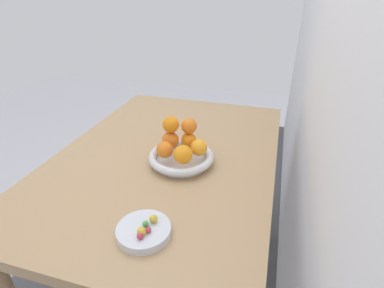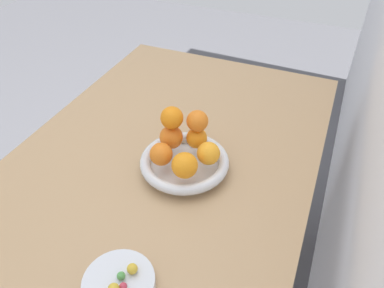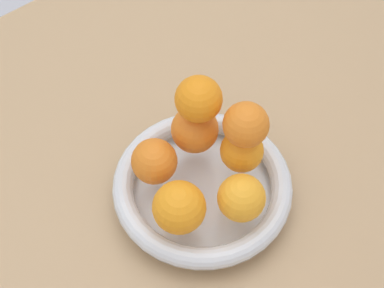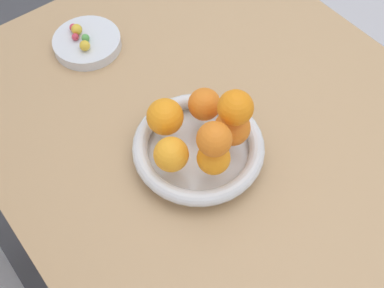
{
  "view_description": "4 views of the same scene",
  "coord_description": "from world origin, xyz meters",
  "px_view_note": "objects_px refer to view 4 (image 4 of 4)",
  "views": [
    {
      "loc": [
        0.87,
        0.35,
        1.28
      ],
      "look_at": [
        0.02,
        0.1,
        0.8
      ],
      "focal_mm": 28.0,
      "sensor_mm": 36.0,
      "label": 1
    },
    {
      "loc": [
        0.67,
        0.35,
        1.38
      ],
      "look_at": [
        0.07,
        0.1,
        0.85
      ],
      "focal_mm": 35.0,
      "sensor_mm": 36.0,
      "label": 2
    },
    {
      "loc": [
        0.3,
        0.35,
        1.38
      ],
      "look_at": [
        0.06,
        0.06,
        0.85
      ],
      "focal_mm": 55.0,
      "sensor_mm": 36.0,
      "label": 3
    },
    {
      "loc": [
        -0.29,
        0.35,
        1.43
      ],
      "look_at": [
        0.02,
        0.11,
        0.84
      ],
      "focal_mm": 45.0,
      "sensor_mm": 36.0,
      "label": 4
    }
  ],
  "objects_px": {
    "orange_2": "(171,154)",
    "candy_ball_2": "(86,38)",
    "candy_dish": "(87,43)",
    "orange_5": "(216,140)",
    "orange_4": "(232,128)",
    "candy_ball_3": "(75,37)",
    "candy_ball_4": "(73,28)",
    "orange_0": "(204,104)",
    "orange_3": "(215,160)",
    "dining_table": "(245,179)",
    "candy_ball_1": "(77,29)",
    "fruit_bowl": "(198,148)",
    "orange_6": "(235,108)",
    "orange_1": "(165,117)",
    "candy_ball_0": "(85,46)"
  },
  "relations": [
    {
      "from": "candy_ball_1",
      "to": "candy_ball_4",
      "type": "height_order",
      "value": "candy_ball_1"
    },
    {
      "from": "candy_ball_2",
      "to": "candy_ball_3",
      "type": "distance_m",
      "value": 0.02
    },
    {
      "from": "orange_2",
      "to": "candy_ball_2",
      "type": "distance_m",
      "value": 0.34
    },
    {
      "from": "candy_dish",
      "to": "orange_3",
      "type": "distance_m",
      "value": 0.39
    },
    {
      "from": "candy_ball_4",
      "to": "orange_6",
      "type": "bearing_deg",
      "value": -170.66
    },
    {
      "from": "orange_1",
      "to": "candy_ball_2",
      "type": "bearing_deg",
      "value": -1.61
    },
    {
      "from": "orange_1",
      "to": "orange_3",
      "type": "bearing_deg",
      "value": -172.97
    },
    {
      "from": "candy_ball_0",
      "to": "candy_ball_1",
      "type": "bearing_deg",
      "value": -12.19
    },
    {
      "from": "fruit_bowl",
      "to": "orange_6",
      "type": "relative_size",
      "value": 3.97
    },
    {
      "from": "orange_2",
      "to": "candy_ball_0",
      "type": "distance_m",
      "value": 0.32
    },
    {
      "from": "dining_table",
      "to": "orange_0",
      "type": "relative_size",
      "value": 20.09
    },
    {
      "from": "candy_ball_1",
      "to": "candy_ball_0",
      "type": "bearing_deg",
      "value": 167.81
    },
    {
      "from": "orange_5",
      "to": "orange_6",
      "type": "bearing_deg",
      "value": -67.66
    },
    {
      "from": "orange_5",
      "to": "candy_ball_1",
      "type": "xyz_separation_m",
      "value": [
        0.41,
        0.01,
        -0.09
      ]
    },
    {
      "from": "orange_5",
      "to": "orange_2",
      "type": "bearing_deg",
      "value": 44.27
    },
    {
      "from": "fruit_bowl",
      "to": "candy_ball_3",
      "type": "relative_size",
      "value": 15.54
    },
    {
      "from": "dining_table",
      "to": "fruit_bowl",
      "type": "xyz_separation_m",
      "value": [
        0.05,
        0.07,
        0.11
      ]
    },
    {
      "from": "dining_table",
      "to": "candy_ball_1",
      "type": "xyz_separation_m",
      "value": [
        0.41,
        0.09,
        0.12
      ]
    },
    {
      "from": "fruit_bowl",
      "to": "candy_ball_1",
      "type": "relative_size",
      "value": 10.3
    },
    {
      "from": "orange_3",
      "to": "orange_6",
      "type": "bearing_deg",
      "value": -66.64
    },
    {
      "from": "candy_dish",
      "to": "candy_ball_3",
      "type": "xyz_separation_m",
      "value": [
        0.01,
        0.02,
        0.02
      ]
    },
    {
      "from": "orange_0",
      "to": "candy_ball_3",
      "type": "relative_size",
      "value": 3.88
    },
    {
      "from": "orange_4",
      "to": "candy_ball_4",
      "type": "xyz_separation_m",
      "value": [
        0.4,
        0.07,
        -0.04
      ]
    },
    {
      "from": "candy_dish",
      "to": "orange_5",
      "type": "height_order",
      "value": "orange_5"
    },
    {
      "from": "orange_6",
      "to": "candy_ball_2",
      "type": "height_order",
      "value": "orange_6"
    },
    {
      "from": "orange_0",
      "to": "orange_1",
      "type": "relative_size",
      "value": 0.9
    },
    {
      "from": "dining_table",
      "to": "candy_ball_1",
      "type": "bearing_deg",
      "value": 12.42
    },
    {
      "from": "orange_3",
      "to": "orange_4",
      "type": "height_order",
      "value": "orange_4"
    },
    {
      "from": "orange_1",
      "to": "orange_4",
      "type": "distance_m",
      "value": 0.11
    },
    {
      "from": "fruit_bowl",
      "to": "orange_4",
      "type": "distance_m",
      "value": 0.07
    },
    {
      "from": "fruit_bowl",
      "to": "orange_2",
      "type": "height_order",
      "value": "orange_2"
    },
    {
      "from": "orange_0",
      "to": "candy_ball_2",
      "type": "bearing_deg",
      "value": 11.62
    },
    {
      "from": "dining_table",
      "to": "orange_2",
      "type": "height_order",
      "value": "orange_2"
    },
    {
      "from": "orange_3",
      "to": "orange_4",
      "type": "xyz_separation_m",
      "value": [
        0.03,
        -0.06,
        0.0
      ]
    },
    {
      "from": "orange_4",
      "to": "candy_ball_3",
      "type": "bearing_deg",
      "value": 11.82
    },
    {
      "from": "fruit_bowl",
      "to": "candy_ball_4",
      "type": "relative_size",
      "value": 13.9
    },
    {
      "from": "orange_4",
      "to": "candy_ball_4",
      "type": "bearing_deg",
      "value": 9.73
    },
    {
      "from": "candy_ball_2",
      "to": "candy_ball_3",
      "type": "relative_size",
      "value": 1.12
    },
    {
      "from": "orange_6",
      "to": "candy_ball_1",
      "type": "distance_m",
      "value": 0.4
    },
    {
      "from": "fruit_bowl",
      "to": "orange_0",
      "type": "distance_m",
      "value": 0.07
    },
    {
      "from": "candy_ball_1",
      "to": "dining_table",
      "type": "bearing_deg",
      "value": -167.58
    },
    {
      "from": "orange_5",
      "to": "candy_dish",
      "type": "bearing_deg",
      "value": 0.18
    },
    {
      "from": "candy_ball_4",
      "to": "orange_4",
      "type": "bearing_deg",
      "value": -170.27
    },
    {
      "from": "orange_5",
      "to": "candy_ball_3",
      "type": "relative_size",
      "value": 3.75
    },
    {
      "from": "dining_table",
      "to": "candy_ball_4",
      "type": "distance_m",
      "value": 0.45
    },
    {
      "from": "dining_table",
      "to": "orange_5",
      "type": "relative_size",
      "value": 20.82
    },
    {
      "from": "candy_ball_1",
      "to": "candy_ball_3",
      "type": "height_order",
      "value": "candy_ball_1"
    },
    {
      "from": "fruit_bowl",
      "to": "candy_dish",
      "type": "height_order",
      "value": "fruit_bowl"
    },
    {
      "from": "dining_table",
      "to": "candy_dish",
      "type": "height_order",
      "value": "candy_dish"
    },
    {
      "from": "dining_table",
      "to": "candy_ball_2",
      "type": "bearing_deg",
      "value": 12.99
    }
  ]
}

